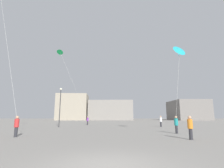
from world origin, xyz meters
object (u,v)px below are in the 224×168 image
(person_in_red, at_px, (17,125))
(person_in_white, at_px, (161,121))
(kite_emerald_diamond, at_px, (60,52))
(lamppost_east, at_px, (60,101))
(kite_cyan_diamond, at_px, (180,50))
(building_left_hall, at_px, (73,107))
(person_in_teal, at_px, (176,124))
(person_in_orange, at_px, (190,126))
(building_right_hall, at_px, (188,110))
(building_centre_hall, at_px, (111,111))
(person_in_purple, at_px, (88,120))

(person_in_red, bearing_deg, person_in_white, 18.11)
(kite_emerald_diamond, height_order, lamppost_east, kite_emerald_diamond)
(kite_cyan_diamond, relative_size, building_left_hall, 0.51)
(lamppost_east, bearing_deg, person_in_red, -87.40)
(person_in_teal, distance_m, kite_emerald_diamond, 26.12)
(person_in_orange, xyz_separation_m, person_in_white, (1.99, 15.20, 0.04))
(person_in_red, bearing_deg, building_right_hall, 34.08)
(kite_cyan_diamond, height_order, building_right_hall, building_right_hall)
(person_in_red, height_order, kite_cyan_diamond, kite_cyan_diamond)
(person_in_teal, relative_size, building_centre_hall, 0.08)
(kite_emerald_diamond, bearing_deg, person_in_teal, -42.87)
(kite_emerald_diamond, xyz_separation_m, building_centre_hall, (9.30, 53.96, -9.51))
(kite_cyan_diamond, xyz_separation_m, building_centre_hall, (-7.81, 70.02, -3.54))
(building_left_hall, height_order, lamppost_east, building_left_hall)
(person_in_orange, relative_size, building_left_hall, 0.11)
(person_in_white, height_order, kite_emerald_diamond, kite_emerald_diamond)
(person_in_orange, bearing_deg, person_in_red, 148.18)
(kite_emerald_diamond, relative_size, building_right_hall, 0.74)
(building_left_hall, bearing_deg, building_right_hall, -0.04)
(person_in_teal, xyz_separation_m, building_centre_hall, (-7.24, 69.32, 3.64))
(person_in_orange, height_order, lamppost_east, lamppost_east)
(kite_cyan_diamond, distance_m, building_left_hall, 71.14)
(person_in_white, distance_m, building_right_hall, 61.38)
(person_in_white, relative_size, building_left_hall, 0.12)
(kite_cyan_diamond, bearing_deg, person_in_red, -170.82)
(building_right_hall, relative_size, lamppost_east, 2.97)
(person_in_purple, relative_size, lamppost_east, 0.27)
(person_in_white, relative_size, building_centre_hall, 0.08)
(building_left_hall, distance_m, lamppost_east, 56.77)
(building_right_hall, bearing_deg, person_in_orange, -112.76)
(building_right_hall, bearing_deg, person_in_purple, -129.51)
(person_in_orange, relative_size, person_in_red, 1.00)
(person_in_white, distance_m, lamppost_east, 15.99)
(kite_cyan_diamond, xyz_separation_m, lamppost_east, (-14.88, 10.58, -4.14))
(person_in_orange, height_order, building_centre_hall, building_centre_hall)
(lamppost_east, bearing_deg, kite_cyan_diamond, -35.42)
(person_in_orange, height_order, person_in_teal, person_in_teal)
(person_in_teal, xyz_separation_m, building_left_hall, (-25.24, 65.56, 5.04))
(person_in_red, height_order, person_in_teal, person_in_red)
(person_in_red, bearing_deg, kite_cyan_diamond, -14.94)
(person_in_red, height_order, person_in_white, person_in_white)
(building_left_hall, bearing_deg, person_in_orange, -70.63)
(person_in_purple, height_order, person_in_red, person_in_red)
(person_in_orange, xyz_separation_m, building_right_hall, (29.38, 70.02, 3.58))
(person_in_orange, relative_size, person_in_teal, 1.00)
(person_in_teal, xyz_separation_m, lamppost_east, (-14.31, 9.88, 3.04))
(building_left_hall, relative_size, building_right_hall, 0.80)
(person_in_teal, height_order, kite_cyan_diamond, kite_cyan_diamond)
(person_in_orange, bearing_deg, building_right_hall, 41.90)
(building_centre_hall, xyz_separation_m, lamppost_east, (-7.07, -59.43, -0.60))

